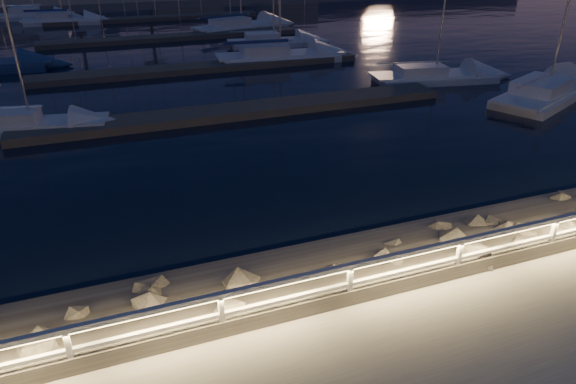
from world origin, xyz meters
name	(u,v)px	position (x,y,z in m)	size (l,w,h in m)	color
ground	(421,283)	(0.00, 0.00, 0.00)	(400.00, 400.00, 0.00)	#AFAB9E
harbor_water	(188,60)	(0.00, 31.22, -0.97)	(400.00, 440.00, 0.60)	black
guard_rail	(423,257)	(-0.07, 0.00, 0.77)	(44.11, 0.12, 1.06)	silver
riprap	(288,283)	(-2.99, 1.41, -0.20)	(29.74, 2.90, 1.37)	slate
floating_docks	(184,49)	(0.00, 32.50, -0.40)	(22.00, 36.00, 0.40)	#584F49
sailboat_b	(27,124)	(-10.07, 16.98, -0.20)	(6.95, 3.20, 11.43)	silver
sailboat_c	(277,55)	(5.62, 26.75, -0.14)	(9.29, 3.56, 15.41)	silver
sailboat_d	(546,91)	(16.66, 12.79, -0.15)	(9.67, 6.32, 16.00)	silver
sailboat_g	(271,41)	(7.12, 32.37, -0.19)	(7.71, 3.25, 12.70)	silver
sailboat_h	(432,75)	(12.82, 18.14, -0.19)	(8.30, 3.77, 13.56)	silver
sailboat_l	(239,26)	(6.65, 40.49, -0.15)	(9.87, 5.12, 16.08)	silver
sailboat_m	(33,15)	(-12.14, 55.03, -0.14)	(7.91, 3.34, 13.15)	silver
sailboat_n	(61,20)	(-9.25, 50.43, -0.16)	(8.09, 3.35, 13.39)	silver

